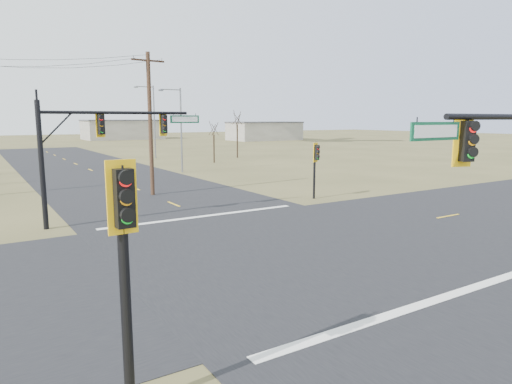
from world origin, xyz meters
TOP-DOWN VIEW (x-y plane):
  - ground at (0.00, 0.00)m, footprint 320.00×320.00m
  - road_ew at (0.00, 0.00)m, footprint 160.00×14.00m
  - road_ns at (0.00, 0.00)m, footprint 14.00×160.00m
  - stop_bar_near at (0.00, -7.50)m, footprint 12.00×0.40m
  - stop_bar_far at (0.00, 7.50)m, footprint 12.00×0.40m
  - mast_arm_far at (-4.98, 9.12)m, footprint 8.83×0.59m
  - pedestal_signal_ne at (9.26, 8.67)m, footprint 0.66×0.57m
  - pedestal_signal_sw at (-8.90, -7.87)m, footprint 0.58×0.51m
  - utility_pole_near at (0.13, 16.36)m, footprint 2.50×0.41m
  - streetlight_a at (7.55, 28.68)m, footprint 2.43×0.30m
  - streetlight_b at (11.31, 47.23)m, footprint 2.85×0.38m
  - bare_tree_c at (15.43, 36.39)m, footprint 2.76×2.76m
  - bare_tree_d at (21.80, 41.48)m, footprint 3.24×3.24m
  - warehouse_mid at (25.00, 110.00)m, footprint 20.00×12.00m
  - warehouse_right at (55.00, 85.00)m, footprint 18.00×10.00m

SIDE VIEW (x-z plane):
  - ground at x=0.00m, z-range 0.00..0.00m
  - road_ew at x=0.00m, z-range 0.00..0.02m
  - road_ns at x=0.00m, z-range 0.00..0.02m
  - stop_bar_near at x=0.00m, z-range 0.03..0.03m
  - stop_bar_far at x=0.00m, z-range 0.03..0.03m
  - warehouse_right at x=55.00m, z-range 0.00..4.50m
  - warehouse_mid at x=25.00m, z-range 0.00..5.00m
  - pedestal_signal_ne at x=9.26m, z-range 0.95..4.93m
  - pedestal_signal_sw at x=-8.90m, z-range 1.05..5.96m
  - bare_tree_c at x=15.43m, z-range 1.59..7.19m
  - mast_arm_far at x=-4.98m, z-range 1.47..7.98m
  - streetlight_a at x=7.55m, z-range 0.53..9.23m
  - utility_pole_near at x=0.13m, z-range 0.17..10.43m
  - streetlight_b at x=11.31m, z-range 0.63..10.80m
  - bare_tree_d at x=21.80m, z-range 2.17..9.29m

